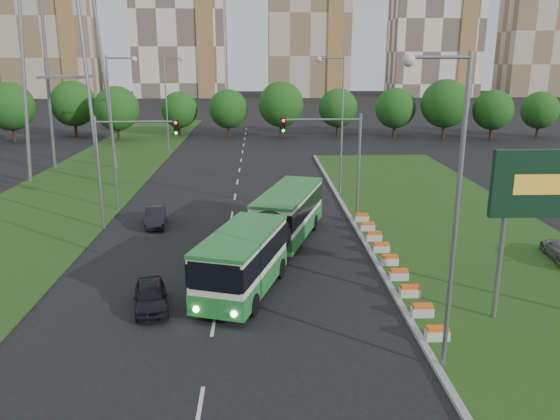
{
  "coord_description": "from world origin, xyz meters",
  "views": [
    {
      "loc": [
        -0.83,
        -28.73,
        11.76
      ],
      "look_at": [
        0.44,
        4.16,
        2.6
      ],
      "focal_mm": 35.0,
      "sensor_mm": 36.0,
      "label": 1
    }
  ],
  "objects_px": {
    "billboard": "(558,191)",
    "traffic_mast_median": "(337,151)",
    "car_left_near": "(151,296)",
    "articulated_bus": "(266,232)",
    "car_left_far": "(155,217)",
    "shopping_trolley": "(192,299)",
    "traffic_mast_left": "(121,155)",
    "pedestrian": "(222,294)"
  },
  "relations": [
    {
      "from": "billboard",
      "to": "articulated_bus",
      "type": "distance_m",
      "value": 15.75
    },
    {
      "from": "car_left_far",
      "to": "shopping_trolley",
      "type": "height_order",
      "value": "car_left_far"
    },
    {
      "from": "billboard",
      "to": "car_left_near",
      "type": "relative_size",
      "value": 2.07
    },
    {
      "from": "traffic_mast_median",
      "to": "pedestrian",
      "type": "relative_size",
      "value": 4.67
    },
    {
      "from": "traffic_mast_median",
      "to": "billboard",
      "type": "bearing_deg",
      "value": -64.97
    },
    {
      "from": "billboard",
      "to": "traffic_mast_median",
      "type": "height_order",
      "value": "same"
    },
    {
      "from": "billboard",
      "to": "car_left_far",
      "type": "relative_size",
      "value": 2.01
    },
    {
      "from": "articulated_bus",
      "to": "car_left_far",
      "type": "relative_size",
      "value": 4.46
    },
    {
      "from": "traffic_mast_left",
      "to": "pedestrian",
      "type": "height_order",
      "value": "traffic_mast_left"
    },
    {
      "from": "traffic_mast_median",
      "to": "car_left_near",
      "type": "relative_size",
      "value": 2.07
    },
    {
      "from": "car_left_far",
      "to": "shopping_trolley",
      "type": "xyz_separation_m",
      "value": [
        4.2,
        -13.43,
        -0.38
      ]
    },
    {
      "from": "traffic_mast_left",
      "to": "billboard",
      "type": "bearing_deg",
      "value": -33.55
    },
    {
      "from": "car_left_near",
      "to": "car_left_far",
      "type": "xyz_separation_m",
      "value": [
        -2.27,
        13.85,
        -0.0
      ]
    },
    {
      "from": "shopping_trolley",
      "to": "car_left_far",
      "type": "bearing_deg",
      "value": 102.7
    },
    {
      "from": "traffic_mast_left",
      "to": "car_left_far",
      "type": "relative_size",
      "value": 2.01
    },
    {
      "from": "articulated_bus",
      "to": "shopping_trolley",
      "type": "height_order",
      "value": "articulated_bus"
    },
    {
      "from": "billboard",
      "to": "shopping_trolley",
      "type": "height_order",
      "value": "billboard"
    },
    {
      "from": "pedestrian",
      "to": "shopping_trolley",
      "type": "distance_m",
      "value": 1.82
    },
    {
      "from": "articulated_bus",
      "to": "traffic_mast_median",
      "type": "bearing_deg",
      "value": 73.72
    },
    {
      "from": "articulated_bus",
      "to": "shopping_trolley",
      "type": "relative_size",
      "value": 31.94
    },
    {
      "from": "pedestrian",
      "to": "articulated_bus",
      "type": "bearing_deg",
      "value": -35.15
    },
    {
      "from": "articulated_bus",
      "to": "pedestrian",
      "type": "height_order",
      "value": "articulated_bus"
    },
    {
      "from": "traffic_mast_left",
      "to": "articulated_bus",
      "type": "xyz_separation_m",
      "value": [
        9.93,
        -6.79,
        -3.56
      ]
    },
    {
      "from": "billboard",
      "to": "articulated_bus",
      "type": "bearing_deg",
      "value": 147.12
    },
    {
      "from": "pedestrian",
      "to": "shopping_trolley",
      "type": "height_order",
      "value": "pedestrian"
    },
    {
      "from": "articulated_bus",
      "to": "car_left_near",
      "type": "bearing_deg",
      "value": -114.2
    },
    {
      "from": "articulated_bus",
      "to": "car_left_near",
      "type": "distance_m",
      "value": 8.64
    },
    {
      "from": "articulated_bus",
      "to": "shopping_trolley",
      "type": "bearing_deg",
      "value": -104.75
    },
    {
      "from": "billboard",
      "to": "traffic_mast_median",
      "type": "distance_m",
      "value": 17.68
    },
    {
      "from": "shopping_trolley",
      "to": "articulated_bus",
      "type": "bearing_deg",
      "value": 52.98
    },
    {
      "from": "traffic_mast_median",
      "to": "articulated_bus",
      "type": "xyz_separation_m",
      "value": [
        -5.23,
        -7.79,
        -3.56
      ]
    },
    {
      "from": "shopping_trolley",
      "to": "traffic_mast_median",
      "type": "bearing_deg",
      "value": 52.11
    },
    {
      "from": "car_left_near",
      "to": "traffic_mast_median",
      "type": "bearing_deg",
      "value": 40.0
    },
    {
      "from": "shopping_trolley",
      "to": "traffic_mast_left",
      "type": "bearing_deg",
      "value": 111.05
    },
    {
      "from": "traffic_mast_left",
      "to": "car_left_near",
      "type": "relative_size",
      "value": 2.07
    },
    {
      "from": "billboard",
      "to": "car_left_near",
      "type": "xyz_separation_m",
      "value": [
        -18.41,
        1.83,
        -5.5
      ]
    },
    {
      "from": "traffic_mast_median",
      "to": "car_left_far",
      "type": "xyz_separation_m",
      "value": [
        -13.21,
        -0.33,
        -4.7
      ]
    },
    {
      "from": "articulated_bus",
      "to": "car_left_far",
      "type": "xyz_separation_m",
      "value": [
        -7.98,
        7.46,
        -1.13
      ]
    },
    {
      "from": "billboard",
      "to": "pedestrian",
      "type": "distance_m",
      "value": 15.93
    },
    {
      "from": "traffic_mast_median",
      "to": "traffic_mast_left",
      "type": "bearing_deg",
      "value": -176.23
    },
    {
      "from": "car_left_near",
      "to": "car_left_far",
      "type": "distance_m",
      "value": 14.04
    },
    {
      "from": "traffic_mast_median",
      "to": "traffic_mast_left",
      "type": "distance_m",
      "value": 15.19
    }
  ]
}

